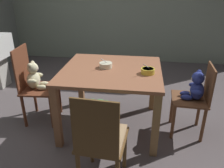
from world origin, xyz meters
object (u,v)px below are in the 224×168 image
at_px(teddy_chair_near_left, 34,81).
at_px(porridge_bowl_yellow_near_right, 148,71).
at_px(dining_table, 111,79).
at_px(teddy_chair_near_right, 195,93).
at_px(porridge_bowl_cream_center, 106,65).
at_px(teddy_chair_near_front, 101,132).

relative_size(teddy_chair_near_left, porridge_bowl_yellow_near_right, 6.55).
xyz_separation_m(dining_table, teddy_chair_near_right, (0.92, -0.02, -0.11)).
xyz_separation_m(teddy_chair_near_right, porridge_bowl_cream_center, (-0.98, 0.06, 0.25)).
height_order(dining_table, porridge_bowl_yellow_near_right, porridge_bowl_yellow_near_right).
height_order(dining_table, porridge_bowl_cream_center, porridge_bowl_cream_center).
bearing_deg(porridge_bowl_yellow_near_right, teddy_chair_near_right, 6.70).
relative_size(dining_table, porridge_bowl_yellow_near_right, 7.62).
bearing_deg(teddy_chair_near_right, dining_table, 2.05).
distance_m(teddy_chair_near_front, teddy_chair_near_left, 1.31).
distance_m(teddy_chair_near_right, teddy_chair_near_left, 1.84).
distance_m(teddy_chair_near_right, porridge_bowl_cream_center, 1.02).
height_order(teddy_chair_near_front, teddy_chair_near_left, teddy_chair_near_left).
bearing_deg(teddy_chair_near_front, porridge_bowl_yellow_near_right, -19.21).
bearing_deg(teddy_chair_near_front, teddy_chair_near_right, -40.96).
bearing_deg(dining_table, porridge_bowl_yellow_near_right, -11.42).
bearing_deg(porridge_bowl_yellow_near_right, dining_table, 168.58).
bearing_deg(porridge_bowl_yellow_near_right, porridge_bowl_cream_center, 165.76).
relative_size(teddy_chair_near_front, porridge_bowl_yellow_near_right, 6.31).
xyz_separation_m(teddy_chair_near_front, porridge_bowl_yellow_near_right, (0.35, 0.80, 0.22)).
relative_size(dining_table, teddy_chair_near_front, 1.21).
height_order(teddy_chair_near_front, porridge_bowl_cream_center, teddy_chair_near_front).
xyz_separation_m(teddy_chair_near_right, porridge_bowl_yellow_near_right, (-0.52, -0.06, 0.25)).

